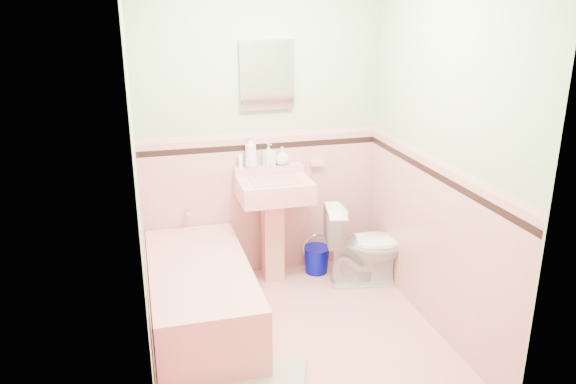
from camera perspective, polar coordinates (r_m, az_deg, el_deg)
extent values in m
plane|color=pink|center=(4.14, 0.94, -14.32)|extent=(2.20, 2.20, 0.00)
plane|color=beige|center=(4.65, -2.76, 6.18)|extent=(2.50, 0.00, 2.50)
plane|color=beige|center=(2.64, 7.74, -3.96)|extent=(2.50, 0.00, 2.50)
plane|color=beige|center=(3.48, -14.97, 1.23)|extent=(0.00, 2.50, 2.50)
plane|color=beige|center=(4.00, 14.95, 3.49)|extent=(0.00, 2.50, 2.50)
plane|color=pink|center=(4.82, -2.61, -1.41)|extent=(2.00, 0.00, 2.00)
plane|color=pink|center=(2.96, 7.08, -15.57)|extent=(2.00, 0.00, 2.00)
plane|color=pink|center=(3.72, -13.95, -8.33)|extent=(0.00, 2.20, 2.20)
plane|color=pink|center=(4.21, 14.07, -5.08)|extent=(0.00, 2.20, 2.20)
plane|color=black|center=(4.66, -2.69, 4.57)|extent=(2.00, 0.00, 2.00)
plane|color=black|center=(2.70, 7.47, -6.36)|extent=(2.00, 0.00, 2.00)
plane|color=black|center=(3.52, -14.50, -0.76)|extent=(0.00, 2.20, 2.20)
plane|color=black|center=(4.03, 14.57, 1.69)|extent=(0.00, 2.20, 2.20)
plane|color=pink|center=(4.64, -2.71, 5.77)|extent=(2.00, 0.00, 2.00)
plane|color=pink|center=(2.66, 7.56, -4.41)|extent=(2.00, 0.00, 2.00)
plane|color=pink|center=(3.49, -14.64, 0.79)|extent=(0.00, 2.20, 2.20)
plane|color=pink|center=(4.00, 14.69, 3.06)|extent=(0.00, 2.20, 2.20)
cube|color=pink|center=(4.20, -8.75, -10.44)|extent=(0.70, 1.50, 0.45)
cylinder|color=silver|center=(4.69, -10.05, -1.90)|extent=(0.04, 0.12, 0.04)
cylinder|color=silver|center=(4.64, -1.84, 2.34)|extent=(0.02, 0.02, 0.10)
cube|color=white|center=(4.55, -2.14, 11.67)|extent=(0.43, 0.04, 0.54)
cube|color=pink|center=(4.81, 2.88, 2.91)|extent=(0.11, 0.06, 0.04)
imported|color=#B2B2B2|center=(4.61, -3.77, 4.08)|extent=(0.13, 0.13, 0.26)
imported|color=#B2B2B2|center=(4.65, -1.96, 3.77)|extent=(0.11, 0.11, 0.19)
imported|color=#B2B2B2|center=(4.68, -0.59, 3.64)|extent=(0.14, 0.14, 0.15)
cylinder|color=white|center=(4.61, -4.79, 3.15)|extent=(0.05, 0.05, 0.12)
imported|color=white|center=(4.75, 7.74, -5.32)|extent=(0.72, 0.50, 0.67)
cube|color=gray|center=(3.73, -4.02, -18.35)|extent=(0.83, 0.69, 0.03)
cube|color=#BF1E59|center=(3.74, -3.71, -17.25)|extent=(0.17, 0.09, 0.07)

